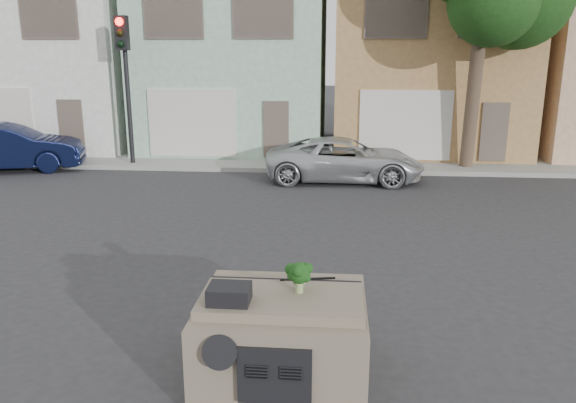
# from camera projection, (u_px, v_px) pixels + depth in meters

# --- Properties ---
(ground_plane) EXTENTS (120.00, 120.00, 0.00)m
(ground_plane) POSITION_uv_depth(u_px,v_px,m) (299.00, 280.00, 9.90)
(ground_plane) COLOR #303033
(ground_plane) RESTS_ON ground
(sidewalk) EXTENTS (40.00, 3.00, 0.15)m
(sidewalk) POSITION_uv_depth(u_px,v_px,m) (319.00, 163.00, 19.99)
(sidewalk) COLOR gray
(sidewalk) RESTS_ON ground
(townhouse_white) EXTENTS (7.20, 8.20, 7.55)m
(townhouse_white) POSITION_uv_depth(u_px,v_px,m) (65.00, 55.00, 23.81)
(townhouse_white) COLOR silver
(townhouse_white) RESTS_ON ground
(townhouse_mint) EXTENTS (7.20, 8.20, 7.55)m
(townhouse_mint) POSITION_uv_depth(u_px,v_px,m) (239.00, 55.00, 23.18)
(townhouse_mint) COLOR #9FC9AD
(townhouse_mint) RESTS_ON ground
(townhouse_tan) EXTENTS (7.20, 8.20, 7.55)m
(townhouse_tan) POSITION_uv_depth(u_px,v_px,m) (423.00, 55.00, 22.55)
(townhouse_tan) COLOR #AA804C
(townhouse_tan) RESTS_ON ground
(navy_sedan) EXTENTS (5.08, 3.04, 1.58)m
(navy_sedan) POSITION_uv_depth(u_px,v_px,m) (10.00, 171.00, 19.04)
(navy_sedan) COLOR black
(navy_sedan) RESTS_ON ground
(silver_pickup) EXTENTS (4.84, 2.26, 1.34)m
(silver_pickup) POSITION_uv_depth(u_px,v_px,m) (344.00, 181.00, 17.56)
(silver_pickup) COLOR silver
(silver_pickup) RESTS_ON ground
(traffic_signal) EXTENTS (0.40, 0.40, 5.10)m
(traffic_signal) POSITION_uv_depth(u_px,v_px,m) (127.00, 93.00, 18.94)
(traffic_signal) COLOR black
(traffic_signal) RESTS_ON ground
(tree_near) EXTENTS (4.40, 4.00, 8.50)m
(tree_near) POSITION_uv_depth(u_px,v_px,m) (478.00, 41.00, 17.82)
(tree_near) COLOR #183D12
(tree_near) RESTS_ON ground
(car_dashboard) EXTENTS (2.00, 1.80, 1.12)m
(car_dashboard) POSITION_uv_depth(u_px,v_px,m) (283.00, 333.00, 6.87)
(car_dashboard) COLOR #736754
(car_dashboard) RESTS_ON ground
(instrument_hump) EXTENTS (0.48, 0.38, 0.20)m
(instrument_hump) POSITION_uv_depth(u_px,v_px,m) (229.00, 294.00, 6.41)
(instrument_hump) COLOR black
(instrument_hump) RESTS_ON car_dashboard
(wiper_arm) EXTENTS (0.69, 0.15, 0.02)m
(wiper_arm) POSITION_uv_depth(u_px,v_px,m) (308.00, 279.00, 7.07)
(wiper_arm) COLOR black
(wiper_arm) RESTS_ON car_dashboard
(broccoli) EXTENTS (0.44, 0.44, 0.38)m
(broccoli) POSITION_uv_depth(u_px,v_px,m) (299.00, 277.00, 6.65)
(broccoli) COLOR #11340F
(broccoli) RESTS_ON car_dashboard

